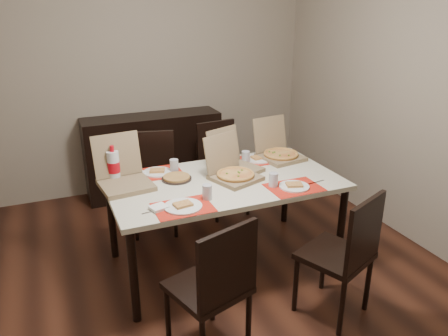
{
  "coord_description": "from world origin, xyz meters",
  "views": [
    {
      "loc": [
        -1.07,
        -2.82,
        2.07
      ],
      "look_at": [
        0.16,
        0.11,
        0.85
      ],
      "focal_mm": 35.0,
      "sensor_mm": 36.0,
      "label": 1
    }
  ],
  "objects_px": {
    "dip_bowl": "(229,168)",
    "chair_far_right": "(221,163)",
    "pizza_box_center": "(233,172)",
    "sideboard": "(154,154)",
    "chair_near_left": "(215,284)",
    "chair_near_right": "(345,252)",
    "dining_table": "(224,188)",
    "soda_bottle": "(114,166)",
    "chair_far_left": "(153,177)"
  },
  "relations": [
    {
      "from": "chair_near_left",
      "to": "dip_bowl",
      "type": "bearing_deg",
      "value": 62.75
    },
    {
      "from": "dining_table",
      "to": "pizza_box_center",
      "type": "xyz_separation_m",
      "value": [
        0.07,
        -0.01,
        0.12
      ]
    },
    {
      "from": "sideboard",
      "to": "dining_table",
      "type": "relative_size",
      "value": 0.83
    },
    {
      "from": "chair_far_right",
      "to": "dip_bowl",
      "type": "height_order",
      "value": "chair_far_right"
    },
    {
      "from": "dip_bowl",
      "to": "chair_near_right",
      "type": "bearing_deg",
      "value": -72.58
    },
    {
      "from": "chair_near_left",
      "to": "pizza_box_center",
      "type": "bearing_deg",
      "value": 60.49
    },
    {
      "from": "dining_table",
      "to": "pizza_box_center",
      "type": "distance_m",
      "value": 0.14
    },
    {
      "from": "chair_far_left",
      "to": "chair_far_right",
      "type": "distance_m",
      "value": 0.74
    },
    {
      "from": "dining_table",
      "to": "chair_near_right",
      "type": "bearing_deg",
      "value": -62.55
    },
    {
      "from": "dining_table",
      "to": "soda_bottle",
      "type": "xyz_separation_m",
      "value": [
        -0.8,
        0.31,
        0.19
      ]
    },
    {
      "from": "chair_far_left",
      "to": "pizza_box_center",
      "type": "relative_size",
      "value": 2.03
    },
    {
      "from": "chair_near_left",
      "to": "chair_near_right",
      "type": "bearing_deg",
      "value": -0.15
    },
    {
      "from": "chair_near_left",
      "to": "chair_near_right",
      "type": "distance_m",
      "value": 0.94
    },
    {
      "from": "dip_bowl",
      "to": "soda_bottle",
      "type": "bearing_deg",
      "value": 172.83
    },
    {
      "from": "chair_far_right",
      "to": "chair_near_left",
      "type": "bearing_deg",
      "value": -113.48
    },
    {
      "from": "dining_table",
      "to": "chair_far_right",
      "type": "distance_m",
      "value": 1.03
    },
    {
      "from": "dining_table",
      "to": "pizza_box_center",
      "type": "bearing_deg",
      "value": -4.62
    },
    {
      "from": "chair_near_right",
      "to": "soda_bottle",
      "type": "distance_m",
      "value": 1.83
    },
    {
      "from": "chair_far_left",
      "to": "dip_bowl",
      "type": "relative_size",
      "value": 7.84
    },
    {
      "from": "sideboard",
      "to": "chair_near_right",
      "type": "relative_size",
      "value": 1.61
    },
    {
      "from": "chair_far_right",
      "to": "pizza_box_center",
      "type": "relative_size",
      "value": 2.03
    },
    {
      "from": "chair_far_right",
      "to": "pizza_box_center",
      "type": "height_order",
      "value": "pizza_box_center"
    },
    {
      "from": "pizza_box_center",
      "to": "dip_bowl",
      "type": "distance_m",
      "value": 0.21
    },
    {
      "from": "sideboard",
      "to": "chair_far_right",
      "type": "height_order",
      "value": "chair_far_right"
    },
    {
      "from": "pizza_box_center",
      "to": "dip_bowl",
      "type": "relative_size",
      "value": 3.86
    },
    {
      "from": "chair_near_right",
      "to": "dip_bowl",
      "type": "bearing_deg",
      "value": 107.42
    },
    {
      "from": "chair_near_right",
      "to": "soda_bottle",
      "type": "bearing_deg",
      "value": 135.84
    },
    {
      "from": "chair_far_left",
      "to": "soda_bottle",
      "type": "height_order",
      "value": "soda_bottle"
    },
    {
      "from": "chair_far_right",
      "to": "dip_bowl",
      "type": "relative_size",
      "value": 7.84
    },
    {
      "from": "sideboard",
      "to": "chair_far_right",
      "type": "distance_m",
      "value": 0.9
    },
    {
      "from": "chair_far_left",
      "to": "chair_far_right",
      "type": "relative_size",
      "value": 1.0
    },
    {
      "from": "pizza_box_center",
      "to": "sideboard",
      "type": "bearing_deg",
      "value": 98.06
    },
    {
      "from": "soda_bottle",
      "to": "chair_near_left",
      "type": "bearing_deg",
      "value": -74.36
    },
    {
      "from": "chair_near_left",
      "to": "chair_near_right",
      "type": "xyz_separation_m",
      "value": [
        0.94,
        -0.0,
        0.0
      ]
    },
    {
      "from": "chair_near_left",
      "to": "soda_bottle",
      "type": "distance_m",
      "value": 1.34
    },
    {
      "from": "chair_near_right",
      "to": "dip_bowl",
      "type": "height_order",
      "value": "chair_near_right"
    },
    {
      "from": "dip_bowl",
      "to": "chair_far_right",
      "type": "bearing_deg",
      "value": 72.62
    },
    {
      "from": "chair_far_left",
      "to": "pizza_box_center",
      "type": "bearing_deg",
      "value": -62.49
    },
    {
      "from": "chair_far_left",
      "to": "sideboard",
      "type": "bearing_deg",
      "value": 75.92
    },
    {
      "from": "sideboard",
      "to": "chair_near_left",
      "type": "distance_m",
      "value": 2.61
    },
    {
      "from": "dining_table",
      "to": "chair_near_left",
      "type": "height_order",
      "value": "chair_near_left"
    },
    {
      "from": "dip_bowl",
      "to": "chair_far_left",
      "type": "bearing_deg",
      "value": 127.65
    },
    {
      "from": "chair_near_left",
      "to": "pizza_box_center",
      "type": "xyz_separation_m",
      "value": [
        0.52,
        0.93,
        0.29
      ]
    },
    {
      "from": "dining_table",
      "to": "soda_bottle",
      "type": "height_order",
      "value": "soda_bottle"
    },
    {
      "from": "chair_near_left",
      "to": "dip_bowl",
      "type": "relative_size",
      "value": 7.84
    },
    {
      "from": "chair_far_left",
      "to": "pizza_box_center",
      "type": "height_order",
      "value": "pizza_box_center"
    },
    {
      "from": "dining_table",
      "to": "sideboard",
      "type": "bearing_deg",
      "value": 95.6
    },
    {
      "from": "chair_far_left",
      "to": "pizza_box_center",
      "type": "distance_m",
      "value": 1.0
    },
    {
      "from": "chair_far_right",
      "to": "pizza_box_center",
      "type": "xyz_separation_m",
      "value": [
        -0.29,
        -0.95,
        0.29
      ]
    },
    {
      "from": "dip_bowl",
      "to": "chair_near_left",
      "type": "bearing_deg",
      "value": -117.25
    }
  ]
}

